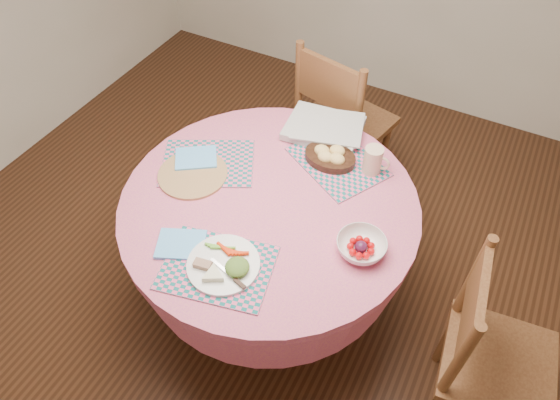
% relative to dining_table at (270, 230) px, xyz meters
% --- Properties ---
extents(ground, '(4.00, 4.00, 0.00)m').
position_rel_dining_table_xyz_m(ground, '(0.00, 0.00, -0.56)').
color(ground, '#331C0F').
rests_on(ground, ground).
extents(dining_table, '(1.24, 1.24, 0.75)m').
position_rel_dining_table_xyz_m(dining_table, '(0.00, 0.00, 0.00)').
color(dining_table, '#DC6778').
rests_on(dining_table, ground).
extents(chair_right, '(0.45, 0.47, 0.93)m').
position_rel_dining_table_xyz_m(chair_right, '(0.99, -0.10, -0.07)').
color(chair_right, brown).
rests_on(chair_right, ground).
extents(chair_back, '(0.55, 0.53, 0.99)m').
position_rel_dining_table_xyz_m(chair_back, '(-0.04, 0.89, -0.04)').
color(chair_back, brown).
rests_on(chair_back, ground).
extents(placemat_front, '(0.46, 0.38, 0.01)m').
position_rel_dining_table_xyz_m(placemat_front, '(-0.01, -0.38, 0.20)').
color(placemat_front, '#126565').
rests_on(placemat_front, dining_table).
extents(placemat_left, '(0.49, 0.45, 0.01)m').
position_rel_dining_table_xyz_m(placemat_left, '(-0.35, 0.07, 0.20)').
color(placemat_left, '#126565').
rests_on(placemat_left, dining_table).
extents(placemat_back, '(0.50, 0.46, 0.01)m').
position_rel_dining_table_xyz_m(placemat_back, '(0.16, 0.34, 0.20)').
color(placemat_back, '#126565').
rests_on(placemat_back, dining_table).
extents(wicker_trivet, '(0.30, 0.30, 0.01)m').
position_rel_dining_table_xyz_m(wicker_trivet, '(-0.36, -0.02, 0.20)').
color(wicker_trivet, '#9E6C44').
rests_on(wicker_trivet, dining_table).
extents(napkin_near, '(0.22, 0.20, 0.01)m').
position_rel_dining_table_xyz_m(napkin_near, '(-0.19, -0.36, 0.20)').
color(napkin_near, '#60B1F7').
rests_on(napkin_near, dining_table).
extents(napkin_far, '(0.23, 0.22, 0.01)m').
position_rel_dining_table_xyz_m(napkin_far, '(-0.40, 0.06, 0.21)').
color(napkin_far, '#60B1F7').
rests_on(napkin_far, placemat_left).
extents(dinner_plate, '(0.27, 0.27, 0.05)m').
position_rel_dining_table_xyz_m(dinner_plate, '(0.01, -0.37, 0.22)').
color(dinner_plate, white).
rests_on(dinner_plate, placemat_front).
extents(bread_bowl, '(0.23, 0.23, 0.08)m').
position_rel_dining_table_xyz_m(bread_bowl, '(0.12, 0.33, 0.23)').
color(bread_bowl, black).
rests_on(bread_bowl, placemat_back).
extents(latte_mug, '(0.12, 0.08, 0.13)m').
position_rel_dining_table_xyz_m(latte_mug, '(0.31, 0.36, 0.26)').
color(latte_mug, beige).
rests_on(latte_mug, placemat_back).
extents(fruit_bowl, '(0.25, 0.25, 0.06)m').
position_rel_dining_table_xyz_m(fruit_bowl, '(0.43, -0.06, 0.22)').
color(fruit_bowl, white).
rests_on(fruit_bowl, dining_table).
extents(newspaper_stack, '(0.39, 0.33, 0.04)m').
position_rel_dining_table_xyz_m(newspaper_stack, '(0.02, 0.50, 0.22)').
color(newspaper_stack, silver).
rests_on(newspaper_stack, dining_table).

